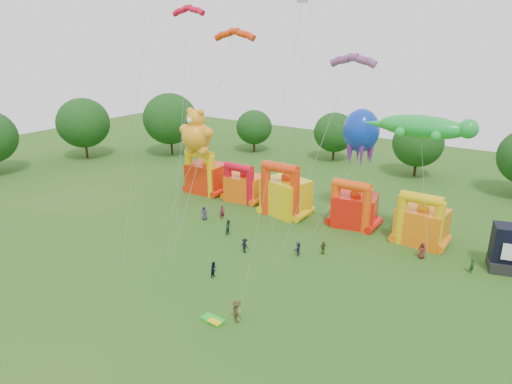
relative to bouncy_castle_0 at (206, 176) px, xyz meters
The scene contains 23 objects.
ground 32.65m from the bouncy_castle_0, 60.14° to the right, with size 160.00×160.00×0.00m, color #245818.
tree_ring 31.68m from the bouncy_castle_0, 61.41° to the right, with size 120.45×122.52×12.07m.
bouncy_castle_0 is the anchor object (origin of this frame).
bouncy_castle_1 6.81m from the bouncy_castle_0, ahead, with size 5.44×4.60×5.70m.
bouncy_castle_2 14.41m from the bouncy_castle_0, ahead, with size 6.49×5.68×7.34m.
bouncy_castle_3 23.47m from the bouncy_castle_0, ahead, with size 5.89×5.07×6.19m.
bouncy_castle_4 31.77m from the bouncy_castle_0, ahead, with size 5.52×4.59×6.35m.
teddy_bear_kite 7.25m from the bouncy_castle_0, 72.37° to the right, with size 5.74×8.06×13.24m.
gecko_kite 32.46m from the bouncy_castle_0, ahead, with size 11.96×5.42×14.86m.
octopus_kite 22.44m from the bouncy_castle_0, ahead, with size 4.49×10.93×14.16m.
parafoil_kites 22.31m from the bouncy_castle_0, 39.09° to the right, with size 27.49×13.10×26.68m.
diamond_kites 24.94m from the bouncy_castle_0, 40.92° to the right, with size 17.83×21.18×38.36m.
folded_kite_bundle 33.35m from the bouncy_castle_0, 49.42° to the right, with size 2.04×1.17×0.31m.
spectator_0 11.13m from the bouncy_castle_0, 51.54° to the right, with size 0.90×0.59×1.84m, color #302A46.
spectator_1 11.37m from the bouncy_castle_0, 39.83° to the right, with size 0.69×0.45×1.88m, color #5A1926.
spectator_2 16.19m from the bouncy_castle_0, 40.75° to the right, with size 0.91×0.71×1.88m, color #153625.
spectator_3 21.36m from the bouncy_castle_0, 39.01° to the right, with size 1.07×0.62×1.66m, color black.
spectator_4 25.54m from the bouncy_castle_0, 20.61° to the right, with size 0.90×0.38×1.54m, color #413C1A.
spectator_5 24.30m from the bouncy_castle_0, 26.33° to the right, with size 1.44×0.46×1.56m, color #292F45.
spectator_6 33.29m from the bouncy_castle_0, ahead, with size 0.88×0.57×1.81m, color #5D1D1A.
spectator_7 38.33m from the bouncy_castle_0, ahead, with size 0.58×0.38×1.59m, color #183C1E.
spectator_8 25.93m from the bouncy_castle_0, 48.65° to the right, with size 0.81×0.63×1.66m, color black.
spectator_9 33.63m from the bouncy_castle_0, 46.06° to the right, with size 1.28×0.74×1.98m, color #3A2D17.
Camera 1 is at (26.40, -21.98, 22.70)m, focal length 32.00 mm.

